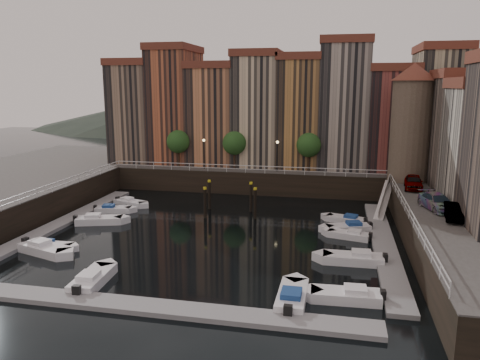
% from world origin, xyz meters
% --- Properties ---
extents(ground, '(200.00, 200.00, 0.00)m').
position_xyz_m(ground, '(0.00, 0.00, 0.00)').
color(ground, black).
rests_on(ground, ground).
extents(quay_far, '(80.00, 20.00, 3.00)m').
position_xyz_m(quay_far, '(0.00, 26.00, 1.50)').
color(quay_far, black).
rests_on(quay_far, ground).
extents(dock_left, '(2.00, 28.00, 0.35)m').
position_xyz_m(dock_left, '(-16.20, -1.00, 0.17)').
color(dock_left, gray).
rests_on(dock_left, ground).
extents(dock_right, '(2.00, 28.00, 0.35)m').
position_xyz_m(dock_right, '(16.20, -1.00, 0.17)').
color(dock_right, gray).
rests_on(dock_right, ground).
extents(dock_near, '(30.00, 2.00, 0.35)m').
position_xyz_m(dock_near, '(0.00, -17.00, 0.17)').
color(dock_near, gray).
rests_on(dock_near, ground).
extents(mountains, '(145.00, 100.00, 18.00)m').
position_xyz_m(mountains, '(1.72, 110.00, 7.92)').
color(mountains, '#2D382D').
rests_on(mountains, ground).
extents(far_terrace, '(48.70, 10.30, 17.50)m').
position_xyz_m(far_terrace, '(3.31, 23.50, 10.95)').
color(far_terrace, '#8F735B').
rests_on(far_terrace, quay_far).
extents(corner_tower, '(5.20, 5.20, 13.80)m').
position_xyz_m(corner_tower, '(20.00, 14.50, 10.19)').
color(corner_tower, '#6B5B4C').
rests_on(corner_tower, quay_right).
extents(promenade_trees, '(21.20, 3.20, 5.20)m').
position_xyz_m(promenade_trees, '(-1.33, 18.20, 6.58)').
color(promenade_trees, black).
rests_on(promenade_trees, quay_far).
extents(street_lamps, '(10.36, 0.36, 4.18)m').
position_xyz_m(street_lamps, '(-1.00, 17.20, 5.90)').
color(street_lamps, black).
rests_on(street_lamps, quay_far).
extents(railings, '(36.08, 34.04, 0.52)m').
position_xyz_m(railings, '(0.00, 4.88, 3.79)').
color(railings, white).
rests_on(railings, ground).
extents(gangway, '(2.78, 8.32, 3.73)m').
position_xyz_m(gangway, '(17.10, 10.00, 1.92)').
color(gangway, white).
rests_on(gangway, ground).
extents(mooring_pilings, '(6.32, 4.16, 3.78)m').
position_xyz_m(mooring_pilings, '(0.14, 6.37, 1.65)').
color(mooring_pilings, black).
rests_on(mooring_pilings, ground).
extents(boat_left_0, '(5.38, 3.30, 1.21)m').
position_xyz_m(boat_left_0, '(-12.74, -9.17, 0.41)').
color(boat_left_0, white).
rests_on(boat_left_0, ground).
extents(boat_left_1, '(4.12, 1.61, 0.94)m').
position_xyz_m(boat_left_1, '(-12.80, -8.22, 0.32)').
color(boat_left_1, white).
rests_on(boat_left_1, ground).
extents(boat_left_2, '(5.09, 3.13, 1.14)m').
position_xyz_m(boat_left_2, '(-12.60, -0.06, 0.38)').
color(boat_left_2, white).
rests_on(boat_left_2, ground).
extents(boat_left_3, '(4.34, 2.32, 0.97)m').
position_xyz_m(boat_left_3, '(-13.25, 4.43, 0.33)').
color(boat_left_3, white).
rests_on(boat_left_3, ground).
extents(boat_left_4, '(4.46, 2.79, 1.00)m').
position_xyz_m(boat_left_4, '(-12.64, 7.74, 0.34)').
color(boat_left_4, white).
rests_on(boat_left_4, ground).
extents(boat_right_0, '(4.98, 2.01, 1.13)m').
position_xyz_m(boat_right_0, '(12.82, -13.08, 0.38)').
color(boat_right_0, white).
rests_on(boat_right_0, ground).
extents(boat_right_1, '(5.15, 1.97, 1.18)m').
position_xyz_m(boat_right_1, '(13.48, -5.97, 0.40)').
color(boat_right_1, white).
rests_on(boat_right_1, ground).
extents(boat_right_2, '(4.25, 2.41, 0.95)m').
position_xyz_m(boat_right_2, '(13.22, 0.50, 0.32)').
color(boat_right_2, white).
rests_on(boat_right_2, ground).
extents(boat_right_3, '(4.73, 2.85, 1.06)m').
position_xyz_m(boat_right_3, '(13.19, 2.71, 0.36)').
color(boat_right_3, white).
rests_on(boat_right_3, ground).
extents(boat_right_4, '(4.37, 2.73, 0.98)m').
position_xyz_m(boat_right_4, '(12.99, 5.77, 0.33)').
color(boat_right_4, white).
rests_on(boat_right_4, ground).
extents(boat_near_1, '(2.22, 5.18, 1.17)m').
position_xyz_m(boat_near_1, '(-5.38, -14.20, 0.40)').
color(boat_near_1, white).
rests_on(boat_near_1, ground).
extents(boat_near_3, '(1.89, 5.16, 1.18)m').
position_xyz_m(boat_near_3, '(9.19, -14.11, 0.40)').
color(boat_near_3, white).
rests_on(boat_near_3, ground).
extents(car_a, '(2.30, 4.78, 1.57)m').
position_xyz_m(car_a, '(20.02, 9.77, 3.79)').
color(car_a, gray).
rests_on(car_a, quay_right).
extents(car_b, '(1.89, 4.31, 1.38)m').
position_xyz_m(car_b, '(21.65, -2.02, 3.69)').
color(car_b, gray).
rests_on(car_b, quay_right).
extents(car_c, '(3.36, 5.39, 1.46)m').
position_xyz_m(car_c, '(20.87, 1.04, 3.73)').
color(car_c, gray).
rests_on(car_c, quay_right).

